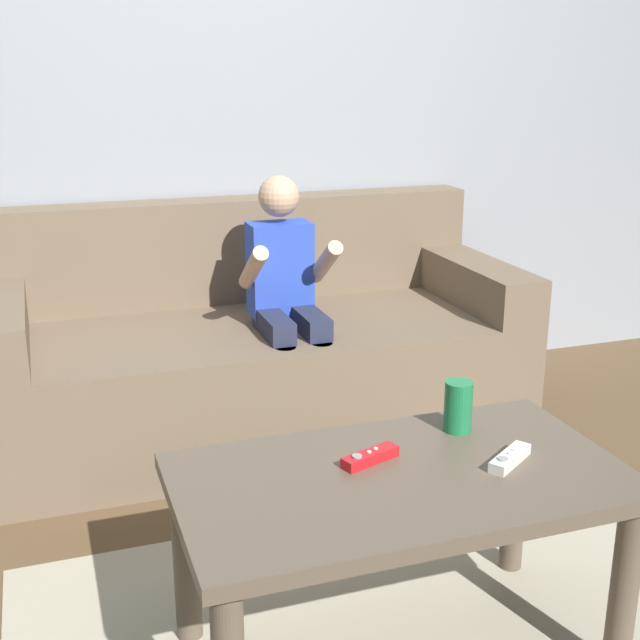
{
  "coord_description": "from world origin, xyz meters",
  "views": [
    {
      "loc": [
        -0.62,
        -1.52,
        1.28
      ],
      "look_at": [
        0.11,
        0.59,
        0.6
      ],
      "focal_mm": 46.63,
      "sensor_mm": 36.0,
      "label": 1
    }
  ],
  "objects_px": {
    "couch": "(253,352)",
    "game_remote_red_center": "(370,457)",
    "coffee_table": "(400,505)",
    "game_remote_white_near_edge": "(510,458)",
    "soda_can": "(458,406)",
    "person_seated_on_couch": "(287,296)"
  },
  "relations": [
    {
      "from": "soda_can",
      "to": "person_seated_on_couch",
      "type": "bearing_deg",
      "value": 96.46
    },
    {
      "from": "game_remote_white_near_edge",
      "to": "soda_can",
      "type": "relative_size",
      "value": 1.12
    },
    {
      "from": "person_seated_on_couch",
      "to": "game_remote_white_near_edge",
      "type": "height_order",
      "value": "person_seated_on_couch"
    },
    {
      "from": "coffee_table",
      "to": "soda_can",
      "type": "relative_size",
      "value": 7.85
    },
    {
      "from": "coffee_table",
      "to": "game_remote_white_near_edge",
      "type": "bearing_deg",
      "value": -8.4
    },
    {
      "from": "coffee_table",
      "to": "game_remote_white_near_edge",
      "type": "distance_m",
      "value": 0.26
    },
    {
      "from": "couch",
      "to": "game_remote_red_center",
      "type": "xyz_separation_m",
      "value": [
        -0.06,
        -1.26,
        0.18
      ]
    },
    {
      "from": "coffee_table",
      "to": "person_seated_on_couch",
      "type": "bearing_deg",
      "value": 85.0
    },
    {
      "from": "game_remote_red_center",
      "to": "soda_can",
      "type": "distance_m",
      "value": 0.27
    },
    {
      "from": "soda_can",
      "to": "game_remote_red_center",
      "type": "bearing_deg",
      "value": -161.58
    },
    {
      "from": "couch",
      "to": "coffee_table",
      "type": "relative_size",
      "value": 1.95
    },
    {
      "from": "game_remote_red_center",
      "to": "soda_can",
      "type": "bearing_deg",
      "value": 18.42
    },
    {
      "from": "coffee_table",
      "to": "soda_can",
      "type": "distance_m",
      "value": 0.3
    },
    {
      "from": "couch",
      "to": "game_remote_red_center",
      "type": "distance_m",
      "value": 1.27
    },
    {
      "from": "coffee_table",
      "to": "game_remote_white_near_edge",
      "type": "relative_size",
      "value": 7.03
    },
    {
      "from": "person_seated_on_couch",
      "to": "game_remote_red_center",
      "type": "distance_m",
      "value": 1.1
    },
    {
      "from": "coffee_table",
      "to": "game_remote_red_center",
      "type": "height_order",
      "value": "game_remote_red_center"
    },
    {
      "from": "couch",
      "to": "soda_can",
      "type": "xyz_separation_m",
      "value": [
        0.19,
        -1.17,
        0.23
      ]
    },
    {
      "from": "coffee_table",
      "to": "game_remote_red_center",
      "type": "xyz_separation_m",
      "value": [
        -0.04,
        0.07,
        0.09
      ]
    },
    {
      "from": "game_remote_red_center",
      "to": "soda_can",
      "type": "height_order",
      "value": "soda_can"
    },
    {
      "from": "coffee_table",
      "to": "soda_can",
      "type": "xyz_separation_m",
      "value": [
        0.21,
        0.15,
        0.14
      ]
    },
    {
      "from": "game_remote_white_near_edge",
      "to": "soda_can",
      "type": "bearing_deg",
      "value": 97.99
    }
  ]
}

